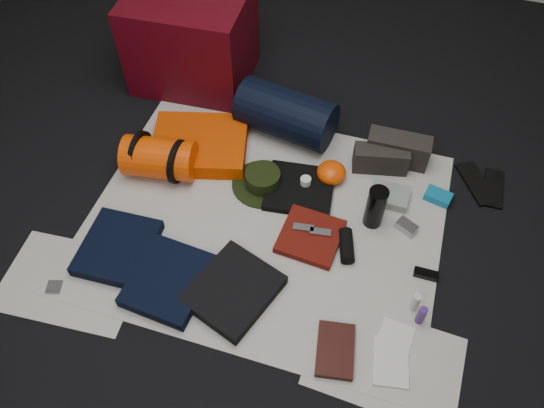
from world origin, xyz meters
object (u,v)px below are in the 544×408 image
(water_bottle, at_px, (376,207))
(compact_camera, at_px, (407,227))
(red_cabinet, at_px, (192,38))
(paperback_book, at_px, (335,350))
(stuff_sack, at_px, (160,158))
(navy_duffel, at_px, (286,114))
(sleeping_pad, at_px, (200,145))

(water_bottle, xyz_separation_m, compact_camera, (0.16, 0.00, -0.09))
(red_cabinet, xyz_separation_m, paperback_book, (1.15, -1.39, -0.24))
(paperback_book, bearing_deg, red_cabinet, 120.17)
(red_cabinet, relative_size, stuff_sack, 1.82)
(paperback_book, bearing_deg, water_bottle, 78.79)
(compact_camera, bearing_deg, navy_duffel, 176.32)
(paperback_book, bearing_deg, navy_duffel, 106.13)
(water_bottle, relative_size, paperback_book, 0.99)
(water_bottle, distance_m, compact_camera, 0.18)
(water_bottle, height_order, paperback_book, water_bottle)
(navy_duffel, xyz_separation_m, compact_camera, (0.70, -0.44, -0.11))
(red_cabinet, distance_m, paperback_book, 1.82)
(sleeping_pad, bearing_deg, compact_camera, -9.33)
(stuff_sack, bearing_deg, navy_duffel, 41.41)
(sleeping_pad, xyz_separation_m, paperback_book, (0.91, -0.84, -0.03))
(compact_camera, distance_m, paperback_book, 0.69)
(sleeping_pad, height_order, water_bottle, water_bottle)
(red_cabinet, distance_m, water_bottle, 1.39)
(stuff_sack, relative_size, compact_camera, 3.64)
(navy_duffel, height_order, compact_camera, navy_duffel)
(red_cabinet, xyz_separation_m, compact_camera, (1.33, -0.73, -0.23))
(red_cabinet, bearing_deg, stuff_sack, -84.06)
(compact_camera, xyz_separation_m, paperback_book, (-0.18, -0.66, -0.00))
(stuff_sack, distance_m, compact_camera, 1.21)
(water_bottle, bearing_deg, paperback_book, -91.84)
(sleeping_pad, distance_m, paperback_book, 1.24)
(navy_duffel, distance_m, compact_camera, 0.83)
(navy_duffel, relative_size, paperback_book, 2.20)
(sleeping_pad, height_order, compact_camera, sleeping_pad)
(stuff_sack, height_order, compact_camera, stuff_sack)
(stuff_sack, bearing_deg, sleeping_pad, 56.35)
(stuff_sack, distance_m, navy_duffel, 0.68)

